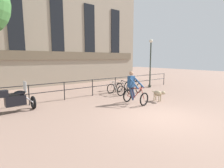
# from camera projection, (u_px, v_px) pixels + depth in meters

# --- Properties ---
(ground_plane) EXTENTS (60.00, 60.00, 0.00)m
(ground_plane) POSITION_uv_depth(u_px,v_px,m) (160.00, 117.00, 7.12)
(ground_plane) COLOR #8E7060
(canal_railing) EXTENTS (15.05, 0.05, 1.05)m
(canal_railing) POSITION_uv_depth(u_px,v_px,m) (92.00, 85.00, 11.07)
(canal_railing) COLOR black
(canal_railing) RESTS_ON ground_plane
(building_facade) EXTENTS (18.00, 0.72, 8.89)m
(building_facade) POSITION_uv_depth(u_px,v_px,m) (56.00, 34.00, 15.04)
(building_facade) COLOR gray
(building_facade) RESTS_ON ground_plane
(cyclist_with_bike) EXTENTS (0.80, 1.24, 1.70)m
(cyclist_with_bike) POSITION_uv_depth(u_px,v_px,m) (134.00, 89.00, 9.17)
(cyclist_with_bike) COLOR black
(cyclist_with_bike) RESTS_ON ground_plane
(dog) EXTENTS (0.27, 0.91, 0.62)m
(dog) POSITION_uv_depth(u_px,v_px,m) (159.00, 94.00, 9.67)
(dog) COLOR tan
(dog) RESTS_ON ground_plane
(parked_motorcycle) EXTENTS (1.62, 0.69, 1.35)m
(parked_motorcycle) POSITION_uv_depth(u_px,v_px,m) (15.00, 100.00, 7.67)
(parked_motorcycle) COLOR black
(parked_motorcycle) RESTS_ON ground_plane
(parked_bicycle_near_lamp) EXTENTS (0.67, 1.11, 0.86)m
(parked_bicycle_near_lamp) POSITION_uv_depth(u_px,v_px,m) (116.00, 89.00, 11.46)
(parked_bicycle_near_lamp) COLOR black
(parked_bicycle_near_lamp) RESTS_ON ground_plane
(parked_bicycle_mid_left) EXTENTS (0.74, 1.16, 0.86)m
(parked_bicycle_mid_left) POSITION_uv_depth(u_px,v_px,m) (125.00, 88.00, 11.94)
(parked_bicycle_mid_left) COLOR black
(parked_bicycle_mid_left) RESTS_ON ground_plane
(parked_bicycle_mid_right) EXTENTS (0.76, 1.17, 0.86)m
(parked_bicycle_mid_right) POSITION_uv_depth(u_px,v_px,m) (133.00, 87.00, 12.41)
(parked_bicycle_mid_right) COLOR black
(parked_bicycle_mid_right) RESTS_ON ground_plane
(street_lamp) EXTENTS (0.28, 0.28, 3.88)m
(street_lamp) POSITION_uv_depth(u_px,v_px,m) (150.00, 60.00, 14.09)
(street_lamp) COLOR #2D382D
(street_lamp) RESTS_ON ground_plane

